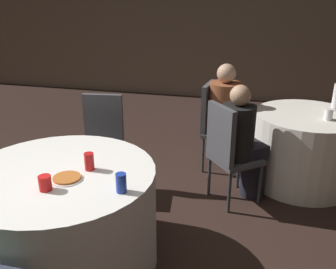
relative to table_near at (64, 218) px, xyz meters
The scene contains 14 objects.
ground_plane 0.38m from the table_near, 93.94° to the right, with size 16.00×16.00×0.00m, color black.
wall_back 4.77m from the table_near, 90.08° to the left, with size 16.00×0.06×2.80m.
table_near is the anchor object (origin of this frame).
table_far 2.45m from the table_near, 43.72° to the left, with size 1.04×1.04×0.74m.
chair_near_north 1.10m from the table_near, 97.95° to the left, with size 0.45×0.46×0.96m.
chair_far_southwest 1.53m from the table_near, 46.43° to the left, with size 0.56×0.56×0.96m.
chair_far_west 2.01m from the table_near, 65.10° to the left, with size 0.45×0.45×0.96m.
person_floral_shirt 2.07m from the table_near, 60.72° to the left, with size 0.51×0.37×1.18m.
person_black_shirt 1.70m from the table_near, 45.69° to the left, with size 0.45×0.43×1.12m.
pizza_plate_near 0.40m from the table_near, 37.69° to the right, with size 0.21×0.21×0.02m.
soda_can_red 0.48m from the table_near, 21.71° to the left, with size 0.07×0.07×0.12m.
soda_can_blue 0.69m from the table_near, 16.22° to the right, with size 0.07×0.07×0.12m.
cup_near 0.48m from the table_near, 78.02° to the right, with size 0.08×0.08×0.10m.
cup_far 2.52m from the table_near, 38.99° to the left, with size 0.08×0.08×0.11m.
Camera 1 is at (1.27, -1.92, 1.91)m, focal length 40.00 mm.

